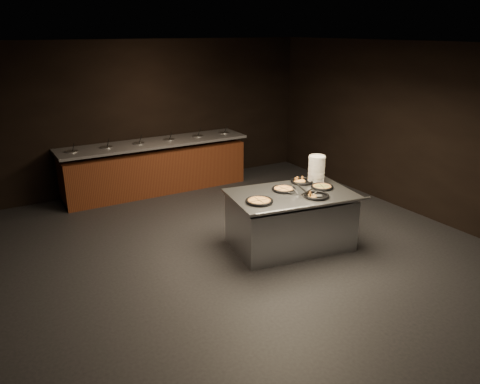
{
  "coord_description": "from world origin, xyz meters",
  "views": [
    {
      "loc": [
        -3.08,
        -4.93,
        3.09
      ],
      "look_at": [
        0.01,
        0.3,
        0.96
      ],
      "focal_mm": 35.0,
      "sensor_mm": 36.0,
      "label": 1
    }
  ],
  "objects_px": {
    "pan_veggie_whole": "(259,201)",
    "pan_cheese_whole": "(284,189)",
    "plate_stack": "(317,169)",
    "serving_counter": "(290,221)"
  },
  "relations": [
    {
      "from": "pan_veggie_whole",
      "to": "pan_cheese_whole",
      "type": "distance_m",
      "value": 0.63
    },
    {
      "from": "plate_stack",
      "to": "pan_cheese_whole",
      "type": "xyz_separation_m",
      "value": [
        -0.68,
        -0.09,
        -0.18
      ]
    },
    {
      "from": "plate_stack",
      "to": "pan_cheese_whole",
      "type": "height_order",
      "value": "plate_stack"
    },
    {
      "from": "serving_counter",
      "to": "pan_cheese_whole",
      "type": "height_order",
      "value": "pan_cheese_whole"
    },
    {
      "from": "plate_stack",
      "to": "pan_veggie_whole",
      "type": "xyz_separation_m",
      "value": [
        -1.26,
        -0.33,
        -0.18
      ]
    },
    {
      "from": "serving_counter",
      "to": "pan_cheese_whole",
      "type": "distance_m",
      "value": 0.48
    },
    {
      "from": "pan_veggie_whole",
      "to": "pan_cheese_whole",
      "type": "xyz_separation_m",
      "value": [
        0.58,
        0.24,
        -0.0
      ]
    },
    {
      "from": "plate_stack",
      "to": "pan_veggie_whole",
      "type": "distance_m",
      "value": 1.32
    },
    {
      "from": "plate_stack",
      "to": "pan_veggie_whole",
      "type": "relative_size",
      "value": 1.06
    },
    {
      "from": "serving_counter",
      "to": "pan_veggie_whole",
      "type": "relative_size",
      "value": 5.02
    }
  ]
}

